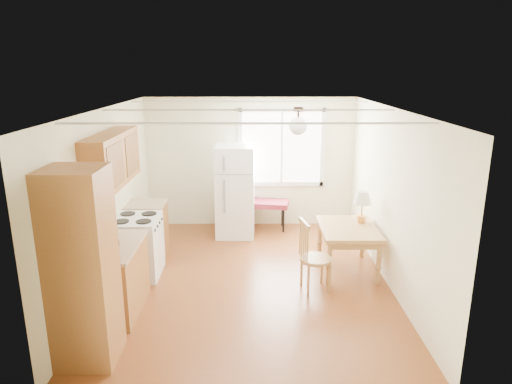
{
  "coord_description": "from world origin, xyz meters",
  "views": [
    {
      "loc": [
        0.05,
        -6.15,
        3.04
      ],
      "look_at": [
        0.1,
        0.72,
        1.15
      ],
      "focal_mm": 32.0,
      "sensor_mm": 36.0,
      "label": 1
    }
  ],
  "objects_px": {
    "bench": "(256,204)",
    "dining_table": "(348,233)",
    "refrigerator": "(235,191)",
    "chair": "(310,251)"
  },
  "relations": [
    {
      "from": "dining_table",
      "to": "chair",
      "type": "distance_m",
      "value": 0.94
    },
    {
      "from": "chair",
      "to": "refrigerator",
      "type": "bearing_deg",
      "value": 104.66
    },
    {
      "from": "refrigerator",
      "to": "chair",
      "type": "relative_size",
      "value": 1.65
    },
    {
      "from": "chair",
      "to": "dining_table",
      "type": "bearing_deg",
      "value": 32.99
    },
    {
      "from": "bench",
      "to": "dining_table",
      "type": "height_order",
      "value": "dining_table"
    },
    {
      "from": "refrigerator",
      "to": "dining_table",
      "type": "relative_size",
      "value": 1.49
    },
    {
      "from": "bench",
      "to": "dining_table",
      "type": "relative_size",
      "value": 1.16
    },
    {
      "from": "refrigerator",
      "to": "dining_table",
      "type": "bearing_deg",
      "value": -40.16
    },
    {
      "from": "dining_table",
      "to": "chair",
      "type": "relative_size",
      "value": 1.11
    },
    {
      "from": "refrigerator",
      "to": "dining_table",
      "type": "distance_m",
      "value": 2.38
    }
  ]
}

